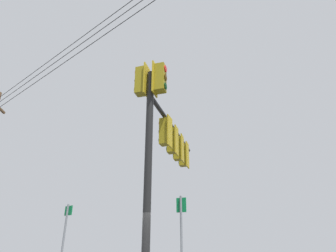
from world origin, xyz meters
The scene contains 3 objects.
signal_mast_assembly centered at (-1.83, -0.81, 4.99)m, with size 4.56×3.44×6.84m.
route_sign_primary centered at (-2.38, -0.70, 1.91)m, with size 0.18×0.28×3.19m.
route_sign_secondary centered at (-0.25, -4.28, 1.89)m, with size 0.14×0.38×3.16m.
Camera 1 is at (3.38, 5.99, 1.62)m, focal length 30.55 mm.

